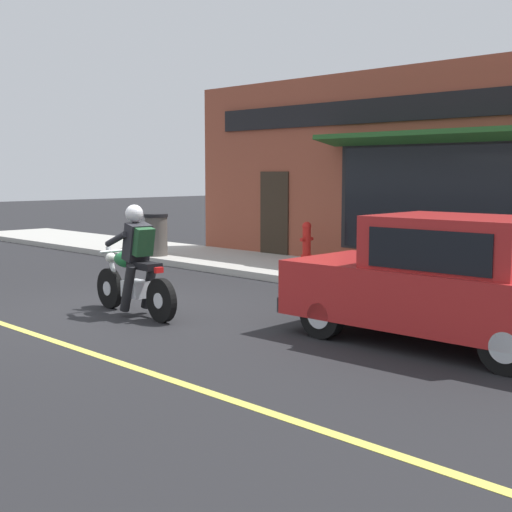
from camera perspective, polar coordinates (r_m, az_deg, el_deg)
The scene contains 7 objects.
ground_plane at distance 10.92m, azimuth -9.85°, elevation -4.38°, with size 80.00×80.00×0.00m, color black.
sidewalk_curb at distance 16.24m, azimuth -1.81°, elevation -0.41°, with size 2.60×22.00×0.14m, color #ADAAA3.
storefront_building at distance 15.17m, azimuth 10.84°, elevation 6.69°, with size 1.25×11.29×4.20m.
motorcycle_with_rider at distance 10.53m, azimuth -9.67°, elevation -1.06°, with size 0.57×2.02×1.62m.
car_hatchback at distance 8.87m, azimuth 14.74°, elevation -2.05°, with size 1.80×3.85×1.57m.
fire_hydrant at distance 15.48m, azimuth 4.07°, elevation 1.09°, with size 0.36×0.24×0.88m.
trash_bin at distance 16.83m, azimuth -7.99°, elevation 1.72°, with size 0.56×0.56×0.98m.
Camera 1 is at (-6.10, -8.82, 2.08)m, focal length 50.00 mm.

